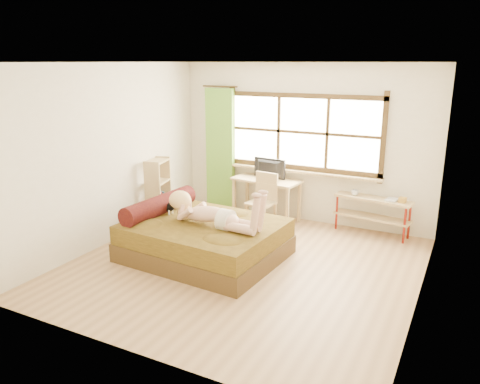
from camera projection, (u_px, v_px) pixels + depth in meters
The scene contains 18 objects.
floor at pixel (243, 266), 6.42m from camera, with size 4.50×4.50×0.00m, color #9E754C.
ceiling at pixel (244, 62), 5.69m from camera, with size 4.50×4.50×0.00m, color white.
wall_back at pixel (303, 144), 7.98m from camera, with size 4.50×4.50×0.00m, color silver.
wall_front at pixel (130, 221), 4.12m from camera, with size 4.50×4.50×0.00m, color silver.
wall_left at pixel (110, 155), 7.04m from camera, with size 4.50×4.50×0.00m, color silver.
wall_right at pixel (429, 191), 5.07m from camera, with size 4.50×4.50×0.00m, color silver.
window at pixel (302, 135), 7.91m from camera, with size 2.80×0.16×1.46m.
curtain at pixel (220, 149), 8.61m from camera, with size 0.55×0.10×2.20m, color #5B8E26.
bed at pixel (202, 238), 6.67m from camera, with size 2.19×1.81×0.79m.
woman at pixel (212, 204), 6.39m from camera, with size 1.46×0.42×0.63m, color #D9A58C, non-canonical shape.
kitten at pixel (166, 205), 6.95m from camera, with size 0.31×0.13×0.25m, color black, non-canonical shape.
desk at pixel (266, 184), 8.15m from camera, with size 1.24×0.68×0.74m.
monitor at pixel (268, 169), 8.12m from camera, with size 0.61×0.08×0.35m, color black.
chair at pixel (263, 197), 7.82m from camera, with size 0.46×0.46×0.92m.
pipe_shelf at pixel (373, 207), 7.50m from camera, with size 1.25×0.48×0.69m.
cup at pixel (355, 193), 7.58m from camera, with size 0.11×0.11×0.09m, color gray.
book at pixel (386, 199), 7.38m from camera, with size 0.18×0.24×0.02m, color gray.
bookshelf at pixel (158, 191), 7.95m from camera, with size 0.38×0.54×1.13m.
Camera 1 is at (2.64, -5.28, 2.71)m, focal length 35.00 mm.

